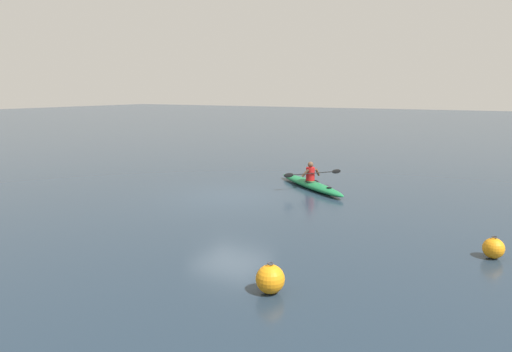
{
  "coord_description": "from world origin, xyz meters",
  "views": [
    {
      "loc": [
        -8.38,
        12.99,
        3.66
      ],
      "look_at": [
        -2.59,
        2.83,
        1.44
      ],
      "focal_mm": 31.83,
      "sensor_mm": 36.0,
      "label": 1
    }
  ],
  "objects_px": {
    "kayaker": "(311,173)",
    "mooring_buoy_red_near": "(270,279)",
    "kayak": "(310,184)",
    "mooring_buoy_channel_marker": "(493,248)"
  },
  "relations": [
    {
      "from": "kayak",
      "to": "kayaker",
      "type": "bearing_deg",
      "value": 142.84
    },
    {
      "from": "mooring_buoy_red_near",
      "to": "mooring_buoy_channel_marker",
      "type": "height_order",
      "value": "mooring_buoy_red_near"
    },
    {
      "from": "kayaker",
      "to": "mooring_buoy_channel_marker",
      "type": "bearing_deg",
      "value": 143.19
    },
    {
      "from": "kayaker",
      "to": "mooring_buoy_red_near",
      "type": "bearing_deg",
      "value": 108.38
    },
    {
      "from": "kayak",
      "to": "kayaker",
      "type": "relative_size",
      "value": 1.97
    },
    {
      "from": "kayak",
      "to": "mooring_buoy_red_near",
      "type": "height_order",
      "value": "mooring_buoy_red_near"
    },
    {
      "from": "kayak",
      "to": "mooring_buoy_channel_marker",
      "type": "xyz_separation_m",
      "value": [
        -6.39,
        4.78,
        0.08
      ]
    },
    {
      "from": "mooring_buoy_red_near",
      "to": "kayaker",
      "type": "bearing_deg",
      "value": -71.62
    },
    {
      "from": "mooring_buoy_channel_marker",
      "to": "kayak",
      "type": "bearing_deg",
      "value": -36.81
    },
    {
      "from": "mooring_buoy_red_near",
      "to": "kayak",
      "type": "bearing_deg",
      "value": -71.58
    }
  ]
}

